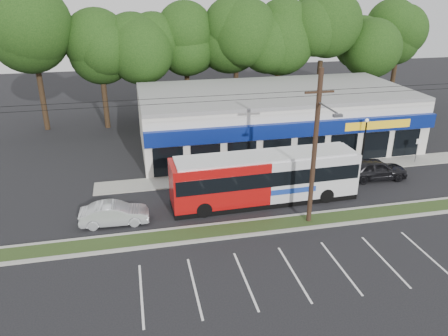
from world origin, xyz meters
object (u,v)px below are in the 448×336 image
lamp_post (365,137)px  metrobus (265,177)px  pedestrian_b (291,176)px  car_dark (375,169)px  car_silver (114,214)px  utility_pole (313,145)px  pedestrian_a (298,163)px  sign_post (418,146)px

lamp_post → metrobus: (-9.95, -4.30, -0.79)m
pedestrian_b → car_dark: bearing=168.9°
car_silver → lamp_post: bearing=-73.5°
utility_pole → pedestrian_a: size_ratio=25.64×
utility_pole → lamp_post: utility_pole is taller
sign_post → metrobus: size_ratio=0.17×
lamp_post → pedestrian_b: bearing=-163.1°
car_dark → sign_post: bearing=-63.2°
metrobus → pedestrian_a: bearing=43.0°
utility_pole → pedestrian_b: (1.04, 5.71, -4.66)m
lamp_post → pedestrian_a: size_ratio=2.18×
lamp_post → metrobus: lamp_post is taller
lamp_post → car_dark: size_ratio=0.86×
sign_post → car_dark: 5.70m
car_silver → pedestrian_a: (14.47, 5.00, 0.26)m
lamp_post → pedestrian_a: bearing=-177.1°
metrobus → car_dark: 9.99m
sign_post → pedestrian_b: bearing=-170.9°
sign_post → pedestrian_a: sign_post is taller
pedestrian_a → sign_post: bearing=172.7°
utility_pole → pedestrian_a: 9.07m
sign_post → pedestrian_b: size_ratio=1.48×
sign_post → car_silver: size_ratio=0.51×
pedestrian_a → pedestrian_b: 2.26m
utility_pole → pedestrian_b: bearing=79.7°
utility_pole → car_dark: 10.66m
metrobus → car_silver: size_ratio=3.05×
car_dark → car_silver: (-20.15, -2.82, -0.12)m
utility_pole → car_silver: 13.30m
car_silver → pedestrian_b: bearing=-74.8°
sign_post → pedestrian_a: bearing=-179.6°
pedestrian_a → car_dark: bearing=151.4°
sign_post → pedestrian_b: 12.31m
utility_pole → metrobus: 5.33m
lamp_post → sign_post: size_ratio=1.91×
car_silver → pedestrian_b: (13.22, 3.13, 0.03)m
lamp_post → car_dark: lamp_post is taller
sign_post → pedestrian_a: size_ratio=1.14×
utility_pole → car_silver: size_ratio=11.46×
utility_pole → lamp_post: size_ratio=11.76×
sign_post → metrobus: bearing=-164.8°
lamp_post → pedestrian_b: lamp_post is taller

